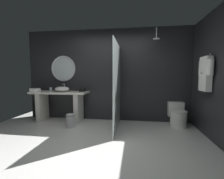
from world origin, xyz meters
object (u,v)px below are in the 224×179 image
(vessel_sink, at_px, (62,89))
(tissue_box, at_px, (82,90))
(tumbler_cup, at_px, (51,89))
(waste_bin, at_px, (70,120))
(rain_shower_head, at_px, (156,37))
(hanging_bathrobe, at_px, (206,73))
(toilet, at_px, (177,116))
(round_wall_mirror, at_px, (63,69))
(folded_hand_towel, at_px, (35,90))

(vessel_sink, xyz_separation_m, tissue_box, (0.57, 0.04, -0.03))
(tumbler_cup, height_order, waste_bin, tumbler_cup)
(tissue_box, bearing_deg, vessel_sink, -175.57)
(tumbler_cup, bearing_deg, waste_bin, -33.80)
(rain_shower_head, relative_size, waste_bin, 0.86)
(rain_shower_head, distance_m, hanging_bathrobe, 1.45)
(toilet, height_order, waste_bin, toilet)
(tumbler_cup, height_order, rain_shower_head, rain_shower_head)
(tumbler_cup, height_order, round_wall_mirror, round_wall_mirror)
(rain_shower_head, bearing_deg, folded_hand_towel, -176.81)
(waste_bin, bearing_deg, vessel_sink, 131.22)
(vessel_sink, height_order, rain_shower_head, rain_shower_head)
(tissue_box, relative_size, hanging_bathrobe, 0.21)
(tissue_box, bearing_deg, hanging_bathrobe, -14.19)
(tumbler_cup, height_order, tissue_box, tumbler_cup)
(vessel_sink, height_order, folded_hand_towel, vessel_sink)
(folded_hand_towel, bearing_deg, waste_bin, -15.58)
(tumbler_cup, bearing_deg, round_wall_mirror, 38.99)
(tissue_box, height_order, toilet, tissue_box)
(tumbler_cup, bearing_deg, folded_hand_towel, -148.01)
(round_wall_mirror, bearing_deg, folded_hand_towel, -144.67)
(tumbler_cup, xyz_separation_m, waste_bin, (0.80, -0.53, -0.72))
(folded_hand_towel, bearing_deg, vessel_sink, 14.09)
(tissue_box, height_order, folded_hand_towel, folded_hand_towel)
(tissue_box, height_order, waste_bin, tissue_box)
(tumbler_cup, height_order, folded_hand_towel, tumbler_cup)
(vessel_sink, relative_size, folded_hand_towel, 2.01)
(hanging_bathrobe, xyz_separation_m, toilet, (-0.33, 0.70, -1.09))
(folded_hand_towel, bearing_deg, hanging_bathrobe, -6.94)
(vessel_sink, relative_size, rain_shower_head, 1.37)
(vessel_sink, distance_m, rain_shower_head, 2.87)
(hanging_bathrobe, xyz_separation_m, waste_bin, (-3.02, 0.19, -1.18))
(vessel_sink, relative_size, round_wall_mirror, 0.55)
(hanging_bathrobe, height_order, waste_bin, hanging_bathrobe)
(tumbler_cup, distance_m, hanging_bathrobe, 3.91)
(folded_hand_towel, bearing_deg, round_wall_mirror, 35.33)
(tumbler_cup, relative_size, toilet, 0.18)
(vessel_sink, distance_m, waste_bin, 0.99)
(hanging_bathrobe, relative_size, folded_hand_towel, 3.76)
(toilet, relative_size, folded_hand_towel, 2.96)
(round_wall_mirror, bearing_deg, hanging_bathrobe, -15.15)
(round_wall_mirror, xyz_separation_m, rain_shower_head, (2.61, -0.27, 0.75))
(tumbler_cup, relative_size, hanging_bathrobe, 0.14)
(toilet, bearing_deg, hanging_bathrobe, -64.75)
(rain_shower_head, bearing_deg, waste_bin, -166.65)
(rain_shower_head, relative_size, toilet, 0.49)
(round_wall_mirror, distance_m, rain_shower_head, 2.73)
(vessel_sink, height_order, round_wall_mirror, round_wall_mirror)
(rain_shower_head, height_order, folded_hand_towel, rain_shower_head)
(rain_shower_head, height_order, waste_bin, rain_shower_head)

